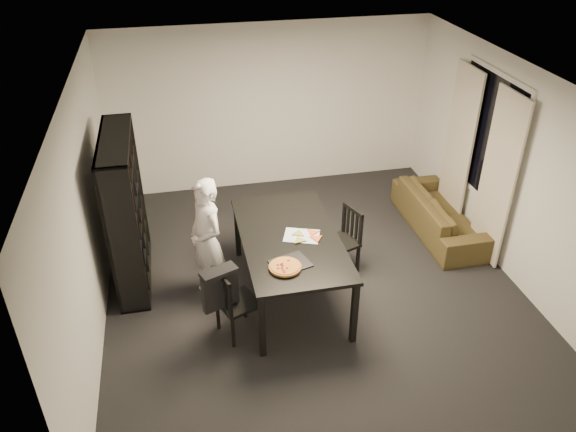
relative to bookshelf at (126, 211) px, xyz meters
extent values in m
cube|color=black|center=(2.16, -0.60, -0.95)|extent=(5.00, 5.50, 0.01)
cube|color=white|center=(2.16, -0.60, 1.65)|extent=(5.00, 5.50, 0.01)
cube|color=white|center=(2.16, 2.15, 0.35)|extent=(5.00, 0.01, 2.60)
cube|color=white|center=(2.16, -3.35, 0.35)|extent=(5.00, 0.01, 2.60)
cube|color=white|center=(-0.34, -0.60, 0.35)|extent=(0.01, 5.50, 2.60)
cube|color=white|center=(4.66, -0.60, 0.35)|extent=(0.01, 5.50, 2.60)
cube|color=black|center=(4.64, 0.00, 0.55)|extent=(0.02, 1.40, 1.60)
cube|color=white|center=(4.64, 0.00, 0.55)|extent=(0.03, 1.52, 1.72)
cube|color=beige|center=(4.56, -0.52, 0.20)|extent=(0.03, 0.70, 2.25)
cube|color=beige|center=(4.56, 0.52, 0.20)|extent=(0.03, 0.70, 2.25)
cube|color=black|center=(0.00, 0.00, 0.00)|extent=(0.35, 1.50, 1.90)
cube|color=black|center=(1.84, -0.77, -0.14)|extent=(1.11, 2.00, 0.04)
cube|color=black|center=(1.34, -1.72, -0.55)|extent=(0.07, 0.07, 0.79)
cube|color=black|center=(2.34, -1.72, -0.55)|extent=(0.07, 0.07, 0.79)
cube|color=black|center=(1.34, 0.17, -0.55)|extent=(0.07, 0.07, 0.79)
cube|color=black|center=(2.34, 0.17, -0.55)|extent=(0.07, 0.07, 0.79)
cube|color=black|center=(1.15, -1.31, -0.54)|extent=(0.52, 0.52, 0.04)
cube|color=black|center=(0.98, -1.38, -0.30)|extent=(0.19, 0.39, 0.43)
cube|color=black|center=(0.98, -1.38, -0.10)|extent=(0.17, 0.37, 0.05)
cube|color=black|center=(1.37, -1.40, -0.75)|extent=(0.04, 0.04, 0.39)
cube|color=black|center=(1.24, -1.08, -0.75)|extent=(0.04, 0.04, 0.39)
cube|color=black|center=(1.05, -1.53, -0.75)|extent=(0.04, 0.04, 0.39)
cube|color=black|center=(0.92, -1.21, -0.75)|extent=(0.04, 0.04, 0.39)
cube|color=black|center=(2.57, -0.43, -0.54)|extent=(0.51, 0.51, 0.04)
cube|color=black|center=(2.74, -0.36, -0.31)|extent=(0.17, 0.39, 0.43)
cube|color=black|center=(2.74, -0.36, -0.11)|extent=(0.16, 0.37, 0.05)
cube|color=black|center=(2.35, -0.32, -0.75)|extent=(0.04, 0.04, 0.39)
cube|color=black|center=(2.47, -0.65, -0.75)|extent=(0.04, 0.04, 0.39)
cube|color=black|center=(2.67, -0.21, -0.75)|extent=(0.04, 0.04, 0.39)
cube|color=black|center=(2.79, -0.53, -0.75)|extent=(0.04, 0.04, 0.39)
cube|color=black|center=(0.96, -1.38, -0.28)|extent=(0.40, 0.22, 0.43)
cube|color=black|center=(0.96, -1.38, -0.04)|extent=(0.42, 0.30, 0.05)
imported|color=white|center=(0.90, -0.57, -0.17)|extent=(0.57, 0.67, 1.55)
cube|color=black|center=(1.73, -1.29, -0.11)|extent=(0.47, 0.42, 0.01)
cylinder|color=#975F2C|center=(1.66, -1.37, -0.09)|extent=(0.35, 0.35, 0.02)
cylinder|color=gold|center=(1.66, -1.37, -0.08)|extent=(0.31, 0.31, 0.01)
cube|color=white|center=(1.98, -0.80, -0.11)|extent=(0.48, 0.42, 0.01)
imported|color=#3B3117|center=(4.25, 0.18, -0.67)|extent=(0.74, 1.89, 0.55)
camera|label=1|loc=(0.69, -6.04, 3.46)|focal=35.00mm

